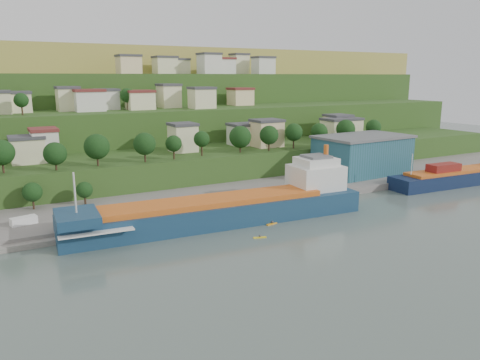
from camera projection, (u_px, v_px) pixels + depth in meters
ground at (285, 227)px, 107.81m from camera, size 500.00×500.00×0.00m
quay at (288, 191)px, 141.17m from camera, size 220.00×26.00×4.00m
pebble_beach at (16, 238)px, 100.69m from camera, size 40.00×18.00×2.40m
hillside at (109, 141)px, 251.98m from camera, size 360.00×210.00×96.00m
cargo_ship_near at (229, 210)px, 111.08m from camera, size 73.26×16.24×18.66m
cargo_ship_far at (465, 176)px, 151.88m from camera, size 54.46×12.25×14.67m
warehouse at (362, 154)px, 156.75m from camera, size 32.03×20.73×12.80m
caravan at (24, 222)px, 103.30m from camera, size 5.78×3.44×2.52m
dinghy at (83, 225)px, 104.08m from camera, size 3.63×1.57×0.71m
kayak_orange at (272, 223)px, 109.97m from camera, size 3.43×1.25×0.85m
kayak_yellow at (260, 237)px, 100.63m from camera, size 2.88×1.31×0.71m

